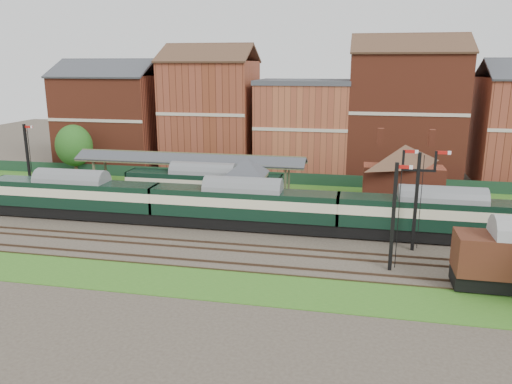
% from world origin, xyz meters
% --- Properties ---
extents(ground, '(160.00, 160.00, 0.00)m').
position_xyz_m(ground, '(0.00, 0.00, 0.00)').
color(ground, '#473D33').
rests_on(ground, ground).
extents(grass_back, '(90.00, 4.50, 0.06)m').
position_xyz_m(grass_back, '(0.00, 16.00, 0.03)').
color(grass_back, '#2D6619').
rests_on(grass_back, ground).
extents(grass_front, '(90.00, 5.00, 0.06)m').
position_xyz_m(grass_front, '(0.00, -12.00, 0.03)').
color(grass_front, '#2D6619').
rests_on(grass_front, ground).
extents(fence, '(90.00, 0.12, 1.50)m').
position_xyz_m(fence, '(0.00, 18.00, 0.75)').
color(fence, '#193823').
rests_on(fence, ground).
extents(platform, '(55.00, 3.40, 1.00)m').
position_xyz_m(platform, '(-5.00, 9.75, 0.50)').
color(platform, '#2D2D2D').
rests_on(platform, ground).
extents(signal_box, '(5.40, 5.40, 6.00)m').
position_xyz_m(signal_box, '(-3.00, 3.25, 3.19)').
color(signal_box, '#55694B').
rests_on(signal_box, ground).
extents(brick_hut, '(3.20, 2.64, 2.94)m').
position_xyz_m(brick_hut, '(5.00, 3.25, 1.20)').
color(brick_hut, brown).
rests_on(brick_hut, ground).
extents(station_building, '(8.10, 8.10, 5.90)m').
position_xyz_m(station_building, '(12.00, 9.75, 3.96)').
color(station_building, brown).
rests_on(station_building, platform).
extents(canopy, '(26.00, 3.89, 4.08)m').
position_xyz_m(canopy, '(-11.00, 9.75, 4.58)').
color(canopy, '#535736').
rests_on(canopy, platform).
extents(semaphore_bracket, '(3.60, 0.25, 8.18)m').
position_xyz_m(semaphore_bracket, '(12.04, -2.50, 4.63)').
color(semaphore_bracket, black).
rests_on(semaphore_bracket, ground).
extents(semaphore_platform_end, '(1.23, 0.25, 8.00)m').
position_xyz_m(semaphore_platform_end, '(-29.98, 8.00, 4.16)').
color(semaphore_platform_end, black).
rests_on(semaphore_platform_end, ground).
extents(semaphore_siding, '(1.23, 0.25, 8.00)m').
position_xyz_m(semaphore_siding, '(10.02, -7.00, 4.16)').
color(semaphore_siding, black).
rests_on(semaphore_siding, ground).
extents(town_backdrop, '(69.00, 10.00, 16.00)m').
position_xyz_m(town_backdrop, '(-0.18, 25.00, 7.00)').
color(town_backdrop, brown).
rests_on(town_backdrop, ground).
extents(dmu_train, '(50.88, 2.68, 3.91)m').
position_xyz_m(dmu_train, '(-2.62, 0.00, 2.30)').
color(dmu_train, black).
rests_on(dmu_train, ground).
extents(platform_railcar, '(16.53, 2.61, 3.81)m').
position_xyz_m(platform_railcar, '(-8.39, 6.50, 2.24)').
color(platform_railcar, black).
rests_on(platform_railcar, ground).
extents(goods_van_a, '(6.60, 2.86, 4.00)m').
position_xyz_m(goods_van_a, '(17.25, -9.00, 2.26)').
color(goods_van_a, black).
rests_on(goods_van_a, ground).
extents(tree_back, '(4.76, 4.76, 6.96)m').
position_xyz_m(tree_back, '(-29.29, 16.63, 4.21)').
color(tree_back, '#382619').
rests_on(tree_back, ground).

